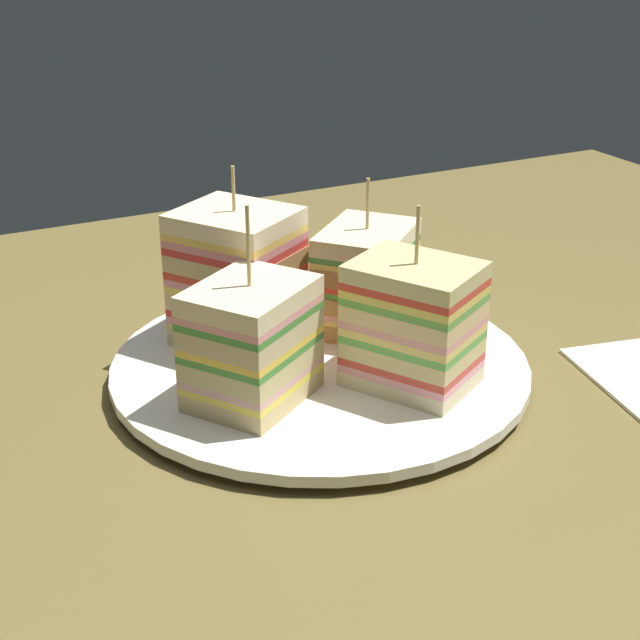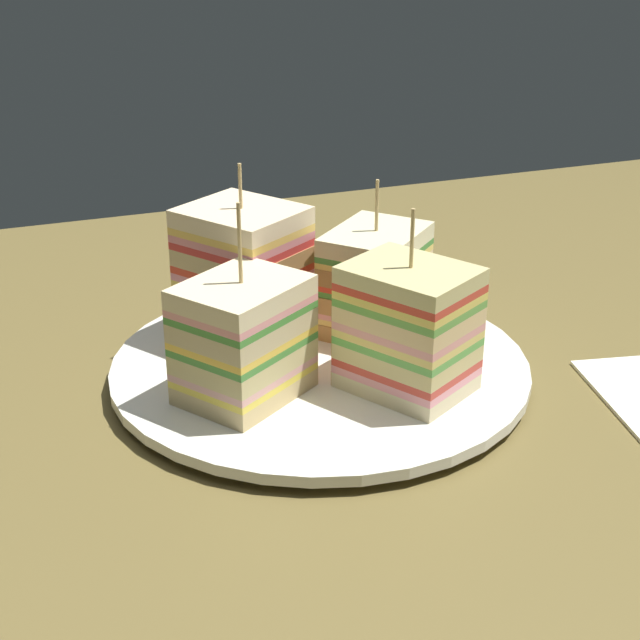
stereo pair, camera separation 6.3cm
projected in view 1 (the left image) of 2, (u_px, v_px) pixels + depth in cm
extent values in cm
cube|color=brown|center=(320.00, 390.00, 64.96)|extent=(118.34, 80.07, 1.80)
cylinder|color=white|center=(320.00, 374.00, 64.47)|extent=(17.33, 17.33, 0.60)
cylinder|color=white|center=(320.00, 366.00, 64.20)|extent=(27.95, 27.95, 0.73)
cube|color=beige|center=(239.00, 332.00, 66.87)|extent=(9.59, 9.85, 1.18)
cube|color=#9E7242|center=(283.00, 343.00, 65.20)|extent=(5.58, 3.77, 1.18)
cube|color=#E4C665|center=(238.00, 321.00, 66.52)|extent=(9.59, 9.85, 0.52)
cube|color=pink|center=(238.00, 314.00, 66.31)|extent=(9.59, 9.85, 0.52)
cube|color=red|center=(238.00, 307.00, 66.09)|extent=(9.59, 9.85, 0.52)
cube|color=#E4C28B|center=(238.00, 296.00, 65.74)|extent=(9.59, 9.85, 1.18)
cube|color=#9E7242|center=(282.00, 306.00, 64.07)|extent=(5.58, 3.77, 1.18)
cube|color=#F2D156|center=(237.00, 284.00, 65.39)|extent=(9.59, 9.85, 0.52)
cube|color=pink|center=(237.00, 277.00, 65.18)|extent=(9.59, 9.85, 0.52)
cube|color=red|center=(237.00, 270.00, 64.97)|extent=(9.59, 9.85, 0.52)
cube|color=tan|center=(236.00, 258.00, 64.62)|extent=(9.59, 9.85, 1.18)
cube|color=#9E7242|center=(282.00, 268.00, 62.94)|extent=(5.58, 3.77, 1.18)
cube|color=red|center=(236.00, 246.00, 64.27)|extent=(9.59, 9.85, 0.52)
cube|color=pink|center=(235.00, 239.00, 64.05)|extent=(9.59, 9.85, 0.52)
cube|color=#F3C357|center=(235.00, 232.00, 63.84)|extent=(9.59, 9.85, 0.52)
cube|color=beige|center=(235.00, 220.00, 63.49)|extent=(9.59, 9.85, 1.18)
cylinder|color=tan|center=(233.00, 189.00, 62.61)|extent=(0.24, 0.24, 3.07)
cube|color=#D8BC7F|center=(253.00, 389.00, 59.12)|extent=(9.50, 9.07, 1.19)
cube|color=#9E7242|center=(284.00, 366.00, 62.03)|extent=(3.48, 4.99, 1.19)
cube|color=#F5DA4B|center=(253.00, 378.00, 58.78)|extent=(9.50, 9.07, 0.46)
cube|color=#E4A8A1|center=(252.00, 371.00, 58.59)|extent=(9.50, 9.07, 0.46)
cube|color=#CFBE81|center=(252.00, 359.00, 58.25)|extent=(9.50, 9.07, 1.19)
cube|color=#9E7242|center=(283.00, 337.00, 61.16)|extent=(3.48, 4.99, 1.19)
cube|color=#49933F|center=(252.00, 347.00, 57.91)|extent=(9.50, 9.07, 0.46)
cube|color=#F9CC4A|center=(251.00, 340.00, 57.72)|extent=(9.50, 9.07, 0.46)
cube|color=#CFBB8B|center=(251.00, 327.00, 57.38)|extent=(9.50, 9.07, 1.19)
cube|color=#9E7242|center=(283.00, 306.00, 60.29)|extent=(3.48, 4.99, 1.19)
cube|color=#47933B|center=(251.00, 315.00, 57.04)|extent=(9.50, 9.07, 0.46)
cube|color=pink|center=(250.00, 308.00, 56.85)|extent=(9.50, 9.07, 0.46)
cube|color=beige|center=(250.00, 295.00, 56.51)|extent=(9.50, 9.07, 1.19)
cylinder|color=tan|center=(248.00, 246.00, 55.25)|extent=(0.24, 0.24, 4.95)
cube|color=beige|center=(411.00, 375.00, 61.02)|extent=(8.83, 9.41, 1.02)
cube|color=#B2844C|center=(362.00, 361.00, 62.85)|extent=(5.15, 3.13, 1.02)
cube|color=pink|center=(412.00, 365.00, 60.70)|extent=(8.83, 9.41, 0.51)
cube|color=#CA3E32|center=(412.00, 358.00, 60.49)|extent=(8.83, 9.41, 0.51)
cube|color=#D2BE7B|center=(412.00, 347.00, 60.18)|extent=(8.83, 9.41, 1.02)
cube|color=#B2844C|center=(363.00, 333.00, 62.01)|extent=(5.15, 3.13, 1.02)
cube|color=#5AA545|center=(413.00, 336.00, 59.87)|extent=(8.83, 9.41, 0.51)
cube|color=#E3C763|center=(413.00, 328.00, 59.66)|extent=(8.83, 9.41, 0.51)
cube|color=pink|center=(414.00, 321.00, 59.45)|extent=(8.83, 9.41, 0.51)
cube|color=#E1BF82|center=(414.00, 310.00, 59.13)|extent=(8.83, 9.41, 1.02)
cube|color=#9E7242|center=(363.00, 297.00, 60.96)|extent=(5.15, 3.13, 1.02)
cube|color=#5E9F3F|center=(415.00, 299.00, 58.82)|extent=(8.83, 9.41, 0.51)
cube|color=#E1C753|center=(415.00, 291.00, 58.61)|extent=(8.83, 9.41, 0.51)
cube|color=red|center=(415.00, 283.00, 58.40)|extent=(8.83, 9.41, 0.51)
cube|color=#CFC37F|center=(416.00, 272.00, 58.09)|extent=(8.83, 9.41, 1.02)
cylinder|color=tan|center=(417.00, 235.00, 57.12)|extent=(0.24, 0.24, 3.69)
cube|color=#D1B57E|center=(365.00, 318.00, 69.04)|extent=(9.38, 9.24, 1.19)
cube|color=#B2844C|center=(348.00, 338.00, 65.93)|extent=(3.95, 4.38, 1.19)
cube|color=#F1CC65|center=(365.00, 307.00, 68.70)|extent=(9.38, 9.24, 0.43)
cube|color=pink|center=(366.00, 302.00, 68.52)|extent=(9.38, 9.24, 0.43)
cube|color=beige|center=(366.00, 291.00, 68.19)|extent=(9.38, 9.24, 1.19)
cube|color=#B2844C|center=(348.00, 311.00, 65.09)|extent=(3.95, 4.38, 1.19)
cube|color=#458E36|center=(366.00, 281.00, 67.86)|extent=(9.38, 9.24, 0.43)
cube|color=red|center=(366.00, 275.00, 67.68)|extent=(9.38, 9.24, 0.43)
cube|color=beige|center=(366.00, 264.00, 67.34)|extent=(9.38, 9.24, 1.19)
cube|color=#9E7242|center=(349.00, 283.00, 64.24)|extent=(3.95, 4.38, 1.19)
cube|color=#E3C662|center=(367.00, 254.00, 67.01)|extent=(9.38, 9.24, 0.43)
cube|color=#41883B|center=(367.00, 248.00, 66.83)|extent=(9.38, 9.24, 0.43)
cube|color=beige|center=(367.00, 237.00, 66.50)|extent=(9.38, 9.24, 1.19)
cylinder|color=tan|center=(368.00, 204.00, 65.51)|extent=(0.24, 0.24, 3.62)
cube|color=silver|center=(363.00, 260.00, 84.86)|extent=(3.32, 12.48, 0.25)
ellipsoid|color=silver|center=(422.00, 282.00, 79.05)|extent=(3.33, 4.19, 1.00)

